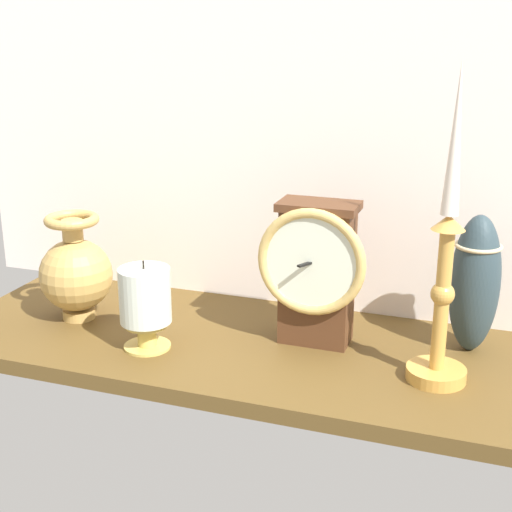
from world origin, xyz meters
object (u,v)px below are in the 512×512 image
object	(u,v)px
pillar_candle_front	(145,302)
mantel_clock	(316,270)
candlestick_tall_left	(444,273)
brass_vase_bulbous	(76,272)
tall_ceramic_vase	(475,283)

from	to	relation	value
pillar_candle_front	mantel_clock	bearing A→B (deg)	23.34
mantel_clock	pillar_candle_front	xyz separation A→B (cm)	(-23.38, -10.09, -4.48)
mantel_clock	candlestick_tall_left	distance (cm)	20.38
mantel_clock	pillar_candle_front	bearing A→B (deg)	-156.66
candlestick_tall_left	brass_vase_bulbous	bearing A→B (deg)	177.39
mantel_clock	pillar_candle_front	world-z (taller)	mantel_clock
mantel_clock	brass_vase_bulbous	size ratio (longest dim) A/B	1.24
mantel_clock	brass_vase_bulbous	bearing A→B (deg)	-174.96
candlestick_tall_left	brass_vase_bulbous	size ratio (longest dim) A/B	2.43
pillar_candle_front	tall_ceramic_vase	world-z (taller)	tall_ceramic_vase
candlestick_tall_left	tall_ceramic_vase	xyz separation A→B (cm)	(3.60, 11.62, -5.02)
mantel_clock	brass_vase_bulbous	xyz separation A→B (cm)	(-39.51, -3.49, -3.70)
brass_vase_bulbous	pillar_candle_front	world-z (taller)	brass_vase_bulbous
brass_vase_bulbous	pillar_candle_front	distance (cm)	17.45
brass_vase_bulbous	pillar_candle_front	bearing A→B (deg)	-22.25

